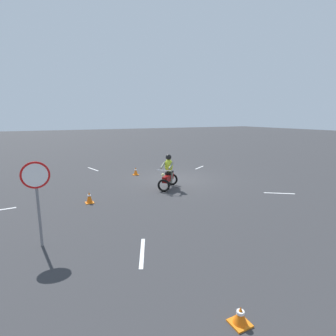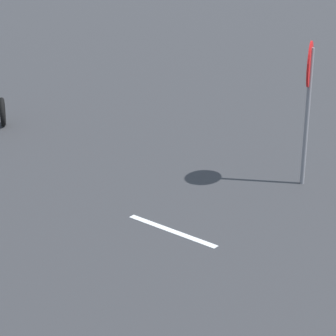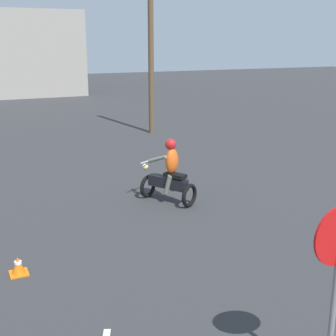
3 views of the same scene
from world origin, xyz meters
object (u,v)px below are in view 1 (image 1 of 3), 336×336
object	(u,v)px
traffic_cone_mid_center	(89,198)
traffic_cone_mid_left	(136,171)
traffic_cone_near_left	(240,316)
motorcycle_rider_foreground	(168,173)
stop_sign	(36,187)

from	to	relation	value
traffic_cone_mid_center	traffic_cone_mid_left	bearing A→B (deg)	-130.21
traffic_cone_near_left	traffic_cone_mid_left	xyz separation A→B (m)	(-2.35, -11.57, 0.07)
motorcycle_rider_foreground	traffic_cone_mid_center	bearing A→B (deg)	53.09
stop_sign	traffic_cone_mid_center	size ratio (longest dim) A/B	4.86
stop_sign	traffic_cone_near_left	bearing A→B (deg)	122.75
traffic_cone_near_left	traffic_cone_mid_center	size ratio (longest dim) A/B	0.69
traffic_cone_mid_center	traffic_cone_mid_left	world-z (taller)	traffic_cone_mid_center
traffic_cone_mid_left	traffic_cone_near_left	bearing A→B (deg)	78.53
motorcycle_rider_foreground	traffic_cone_near_left	xyz separation A→B (m)	(2.76, 8.10, -0.57)
stop_sign	traffic_cone_mid_left	distance (m)	8.93
motorcycle_rider_foreground	traffic_cone_mid_center	size ratio (longest dim) A/B	3.51
stop_sign	traffic_cone_mid_center	bearing A→B (deg)	-120.40
motorcycle_rider_foreground	stop_sign	bearing A→B (deg)	77.51
stop_sign	traffic_cone_mid_left	xyz separation A→B (m)	(-5.22, -7.11, -1.41)
motorcycle_rider_foreground	traffic_cone_mid_left	world-z (taller)	motorcycle_rider_foreground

